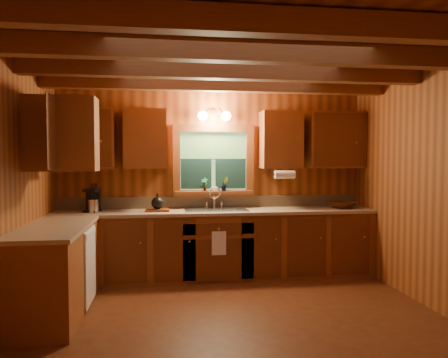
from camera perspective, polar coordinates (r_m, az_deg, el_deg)
name	(u,v)px	position (r m, az deg, el deg)	size (l,w,h in m)	color
room	(235,188)	(4.10, 1.53, -1.22)	(4.20, 4.20, 4.20)	#522813
ceiling_beams	(236,62)	(4.19, 1.55, 15.24)	(4.20, 2.54, 0.18)	brown
base_cabinets	(179,251)	(5.44, -5.94, -9.51)	(4.20, 2.22, 0.86)	brown
countertop	(180,215)	(5.37, -5.82, -4.80)	(4.20, 2.24, 0.04)	tan
backsplash	(213,202)	(5.99, -1.42, -3.06)	(4.20, 0.02, 0.16)	tan
dishwasher_panel	(90,266)	(4.92, -17.34, -10.95)	(0.02, 0.60, 0.80)	white
upper_cabinets	(173,138)	(5.46, -6.80, 5.41)	(4.19, 1.77, 0.78)	brown
window	(213,163)	(5.94, -1.41, 2.20)	(1.12, 0.08, 1.00)	brown
window_sill	(214,192)	(5.91, -1.35, -1.77)	(1.06, 0.14, 0.04)	brown
wall_sconce	(214,115)	(5.85, -1.28, 8.43)	(0.45, 0.21, 0.17)	black
paper_towel_roll	(285,175)	(5.79, 8.06, 0.59)	(0.11, 0.11, 0.27)	white
dish_towel	(219,243)	(5.45, -0.68, -8.53)	(0.18, 0.01, 0.30)	white
sink	(216,213)	(5.72, -1.10, -4.57)	(0.82, 0.48, 0.43)	silver
coffee_maker	(93,200)	(5.79, -17.05, -2.70)	(0.17, 0.21, 0.30)	black
utensil_crock	(93,205)	(5.71, -16.95, -3.33)	(0.13, 0.13, 0.37)	silver
cutting_board	(158,210)	(5.66, -8.82, -4.10)	(0.30, 0.22, 0.03)	#572912
teakettle	(157,203)	(5.65, -8.83, -3.15)	(0.16, 0.16, 0.20)	black
wicker_basket	(341,205)	(6.15, 15.33, -3.34)	(0.35, 0.35, 0.09)	#48230C
potted_plant_left	(204,184)	(5.89, -2.61, -0.71)	(0.10, 0.06, 0.18)	#572912
potted_plant_right	(224,184)	(5.89, 0.07, -0.66)	(0.10, 0.08, 0.19)	#572912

